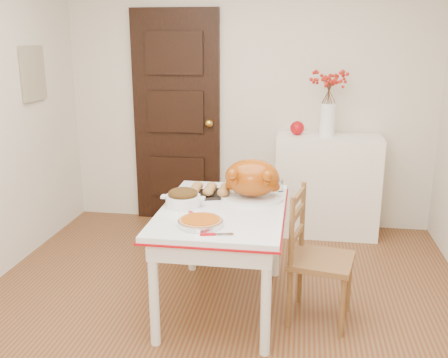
% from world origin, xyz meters
% --- Properties ---
extents(floor, '(3.50, 4.00, 0.00)m').
position_xyz_m(floor, '(0.00, 0.00, 0.00)').
color(floor, '#5D2B12').
rests_on(floor, ground).
extents(wall_back, '(3.50, 0.00, 2.50)m').
position_xyz_m(wall_back, '(0.00, 2.00, 1.25)').
color(wall_back, beige).
rests_on(wall_back, ground).
extents(wall_front, '(3.50, 0.00, 2.50)m').
position_xyz_m(wall_front, '(0.00, -2.00, 1.25)').
color(wall_front, beige).
rests_on(wall_front, ground).
extents(door_back, '(0.85, 0.06, 2.06)m').
position_xyz_m(door_back, '(-0.70, 1.97, 1.03)').
color(door_back, black).
rests_on(door_back, ground).
extents(photo_board, '(0.03, 0.35, 0.45)m').
position_xyz_m(photo_board, '(-1.73, 1.20, 1.50)').
color(photo_board, tan).
rests_on(photo_board, ground).
extents(sideboard, '(0.93, 0.42, 0.93)m').
position_xyz_m(sideboard, '(0.76, 1.78, 0.47)').
color(sideboard, white).
rests_on(sideboard, floor).
extents(kitchen_table, '(0.82, 1.20, 0.72)m').
position_xyz_m(kitchen_table, '(0.02, 0.30, 0.36)').
color(kitchen_table, white).
rests_on(kitchen_table, floor).
extents(chair_oak, '(0.45, 0.45, 0.88)m').
position_xyz_m(chair_oak, '(0.67, 0.22, 0.44)').
color(chair_oak, brown).
rests_on(chair_oak, floor).
extents(berry_vase, '(0.31, 0.31, 0.60)m').
position_xyz_m(berry_vase, '(0.73, 1.78, 1.24)').
color(berry_vase, white).
rests_on(berry_vase, sideboard).
extents(apple, '(0.13, 0.13, 0.13)m').
position_xyz_m(apple, '(0.47, 1.78, 1.00)').
color(apple, '#A6070D').
rests_on(apple, sideboard).
extents(turkey_platter, '(0.51, 0.45, 0.28)m').
position_xyz_m(turkey_platter, '(0.19, 0.50, 0.85)').
color(turkey_platter, '#A23303').
rests_on(turkey_platter, kitchen_table).
extents(pumpkin_pie, '(0.28, 0.28, 0.06)m').
position_xyz_m(pumpkin_pie, '(-0.06, -0.05, 0.74)').
color(pumpkin_pie, '#B04E0D').
rests_on(pumpkin_pie, kitchen_table).
extents(stuffing_dish, '(0.34, 0.29, 0.11)m').
position_xyz_m(stuffing_dish, '(-0.24, 0.29, 0.77)').
color(stuffing_dish, '#51340E').
rests_on(stuffing_dish, kitchen_table).
extents(rolls_tray, '(0.35, 0.31, 0.08)m').
position_xyz_m(rolls_tray, '(-0.11, 0.54, 0.75)').
color(rolls_tray, '#A6723B').
rests_on(rolls_tray, kitchen_table).
extents(pie_server, '(0.20, 0.09, 0.01)m').
position_xyz_m(pie_server, '(0.06, -0.19, 0.72)').
color(pie_server, silver).
rests_on(pie_server, kitchen_table).
extents(carving_knife, '(0.21, 0.24, 0.01)m').
position_xyz_m(carving_knife, '(-0.09, 0.06, 0.72)').
color(carving_knife, silver).
rests_on(carving_knife, kitchen_table).
extents(drinking_glass, '(0.09, 0.09, 0.12)m').
position_xyz_m(drinking_glass, '(0.07, 0.77, 0.78)').
color(drinking_glass, white).
rests_on(drinking_glass, kitchen_table).
extents(shaker_pair, '(0.10, 0.04, 0.10)m').
position_xyz_m(shaker_pair, '(0.35, 0.71, 0.76)').
color(shaker_pair, white).
rests_on(shaker_pair, kitchen_table).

